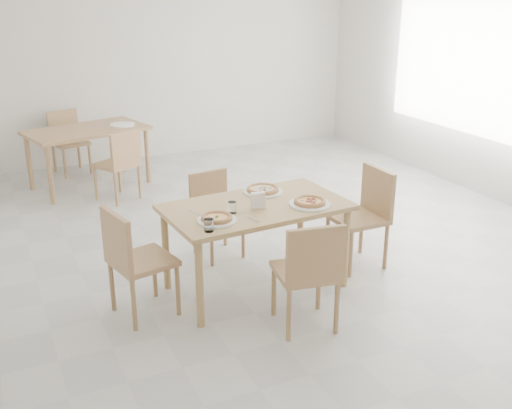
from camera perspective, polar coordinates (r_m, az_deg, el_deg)
name	(u,v)px	position (r m, az deg, el deg)	size (l,w,h in m)	color
room	(483,69)	(7.72, 20.81, 11.98)	(7.28, 7.00, 7.00)	beige
main_table	(256,214)	(4.91, 0.00, -0.96)	(1.53, 0.93, 0.75)	tan
chair_south	(309,269)	(4.38, 5.11, -6.11)	(0.50, 0.50, 0.87)	tan
chair_north	(214,208)	(5.66, -4.02, -0.30)	(0.44, 0.44, 0.80)	tan
chair_west	(132,256)	(4.63, -11.70, -4.83)	(0.52, 0.52, 0.89)	tan
chair_east	(366,210)	(5.50, 10.42, -0.53)	(0.45, 0.45, 0.90)	tan
plate_margherita	(217,220)	(4.55, -3.75, -1.53)	(0.30, 0.30, 0.02)	white
plate_mushroom	(263,192)	(5.17, 0.65, 1.23)	(0.34, 0.34, 0.02)	white
plate_pepperoni	(310,204)	(4.89, 5.14, 0.03)	(0.34, 0.34, 0.02)	white
pizza_margherita	(217,218)	(4.54, -3.75, -1.26)	(0.28, 0.28, 0.03)	tan
pizza_mushroom	(263,189)	(5.16, 0.66, 1.47)	(0.36, 0.36, 0.03)	tan
pizza_pepperoni	(310,202)	(4.88, 5.14, 0.28)	(0.30, 0.30, 0.03)	tan
tumbler_a	(209,225)	(4.37, -4.51, -1.98)	(0.07, 0.07, 0.09)	white
tumbler_b	(232,207)	(4.70, -2.29, -0.28)	(0.07, 0.07, 0.09)	white
napkin_holder	(258,201)	(4.78, 0.19, 0.33)	(0.13, 0.07, 0.14)	silver
fork_a	(252,219)	(4.59, -0.37, -1.38)	(0.02, 0.18, 0.01)	silver
fork_b	(195,213)	(4.74, -5.80, -0.77)	(0.02, 0.18, 0.01)	silver
second_table	(87,136)	(7.81, -15.80, 6.33)	(1.58, 1.14, 0.75)	tan
chair_back_s	(120,160)	(7.21, -12.79, 4.12)	(0.57, 0.57, 0.86)	tan
chair_back_n	(67,137)	(8.56, -17.52, 6.13)	(0.50, 0.50, 0.84)	tan
plate_empty	(122,125)	(7.87, -12.60, 7.44)	(0.31, 0.31, 0.02)	white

